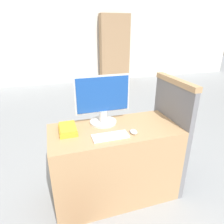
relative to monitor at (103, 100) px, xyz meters
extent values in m
plane|color=#93999E|center=(0.07, -0.43, -0.99)|extent=(20.00, 20.00, 0.00)
cube|color=silver|center=(0.07, 4.70, 0.41)|extent=(12.00, 0.06, 2.80)
cube|color=tan|center=(0.07, -0.15, -0.61)|extent=(1.19, 0.55, 0.77)
cube|color=slate|center=(0.69, -0.11, -0.43)|extent=(0.05, 0.63, 1.13)
cube|color=tan|center=(0.69, -0.11, 0.16)|extent=(0.07, 0.63, 0.05)
cylinder|color=silver|center=(0.00, 0.00, -0.22)|extent=(0.26, 0.26, 0.02)
cylinder|color=silver|center=(0.00, 0.00, -0.16)|extent=(0.08, 0.08, 0.11)
cube|color=silver|center=(0.00, 0.00, 0.06)|extent=(0.52, 0.01, 0.35)
cube|color=#19479E|center=(0.00, 0.00, 0.06)|extent=(0.49, 0.02, 0.33)
cube|color=white|center=(-0.01, -0.29, -0.22)|extent=(0.31, 0.13, 0.02)
ellipsoid|color=white|center=(0.20, -0.28, -0.21)|extent=(0.06, 0.09, 0.03)
cube|color=gold|center=(-0.35, -0.09, -0.21)|extent=(0.15, 0.23, 0.03)
cube|color=gold|center=(-0.34, -0.09, -0.18)|extent=(0.14, 0.23, 0.02)
cube|color=#9E7A56|center=(1.56, 4.46, 0.01)|extent=(0.90, 0.32, 2.00)
camera|label=1|loc=(-0.44, -1.69, 0.62)|focal=32.00mm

